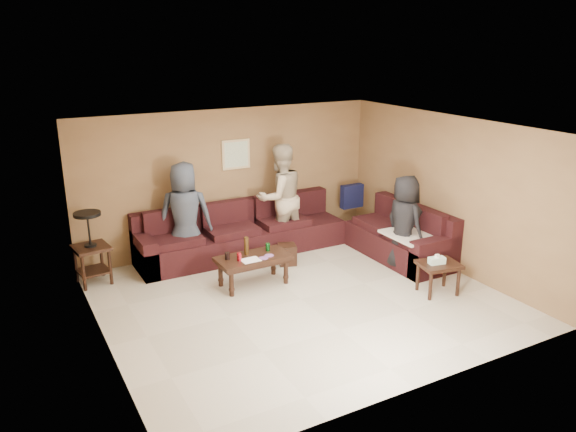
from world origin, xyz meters
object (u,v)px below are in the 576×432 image
Objects in this scene: waste_bin at (287,254)px; person_left at (185,215)px; end_table_left at (91,247)px; coffee_table at (253,261)px; person_right at (404,223)px; person_middle at (280,197)px; sectional_sofa at (298,238)px; side_table_right at (438,267)px.

person_left reaches higher than waste_bin.
waste_bin is at bearing -14.27° from end_table_left.
person_right is (2.45, -0.57, 0.39)m from coffee_table.
person_middle reaches higher than coffee_table.
sectional_sofa is 2.44× the size of person_middle.
end_table_left is (-3.35, 0.52, 0.28)m from sectional_sofa.
waste_bin is at bearing -145.08° from sectional_sofa.
person_left is 1.75m from person_middle.
end_table_left is at bearing 147.43° from side_table_right.
side_table_right is 2.52m from waste_bin.
coffee_table is at bearing -150.80° from waste_bin.
coffee_table is at bearing 42.24° from person_middle.
side_table_right is at bearing -34.77° from coffee_table.
waste_bin is (3.00, -0.76, -0.43)m from end_table_left.
person_left is at bearing 153.64° from waste_bin.
side_table_right is 1.94× the size of waste_bin.
waste_bin is at bearing 29.20° from coffee_table.
end_table_left reaches higher than coffee_table.
waste_bin is at bearing 124.58° from side_table_right.
waste_bin is (-0.35, -0.24, -0.16)m from sectional_sofa.
person_left is 0.93× the size of person_middle.
waste_bin is at bearing 65.61° from person_middle.
sectional_sofa reaches higher than waste_bin.
person_middle is (1.11, 1.21, 0.56)m from coffee_table.
sectional_sofa is 2.96× the size of person_right.
side_table_right is 0.42× the size of person_right.
coffee_table is at bearing 145.23° from side_table_right.
person_right is (3.09, -1.79, -0.10)m from person_left.
sectional_sofa is 3.40m from end_table_left.
coffee_table reaches higher than waste_bin.
sectional_sofa is at bearing 114.97° from side_table_right.
waste_bin is (-1.42, 2.06, -0.24)m from side_table_right.
sectional_sofa is 1.85m from person_right.
coffee_table is 2.49m from end_table_left.
person_left reaches higher than end_table_left.
coffee_table is 0.72× the size of person_right.
end_table_left reaches higher than sectional_sofa.
person_middle is (-0.09, 0.48, 0.63)m from sectional_sofa.
person_middle is 2.23m from person_right.
coffee_table is 2.55m from person_right.
person_middle reaches higher than waste_bin.
coffee_table is 0.98× the size of end_table_left.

